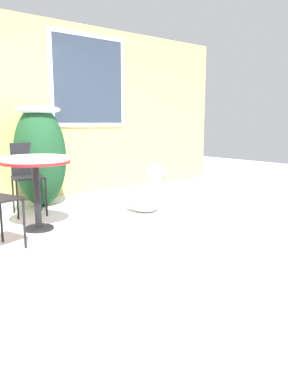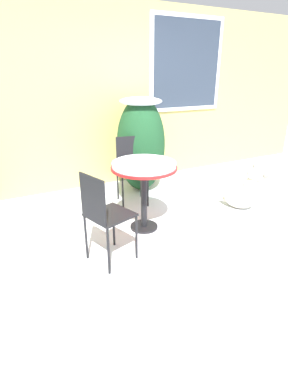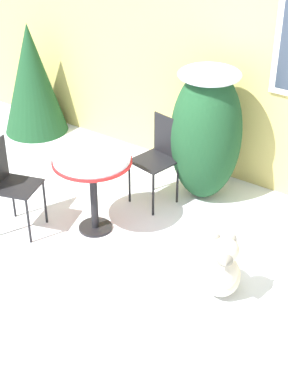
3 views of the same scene
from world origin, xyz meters
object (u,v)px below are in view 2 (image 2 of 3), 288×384
object	(u,v)px
patio_chair_near_table	(131,166)
patio_chair_far_side	(104,213)
patio_table	(144,172)
dog	(245,191)

from	to	relation	value
patio_chair_near_table	patio_chair_far_side	world-z (taller)	same
patio_table	patio_chair_far_side	size ratio (longest dim) A/B	0.89
patio_chair_far_side	dog	world-z (taller)	patio_chair_far_side
patio_chair_far_side	dog	distance (m)	2.17
patio_table	patio_chair_far_side	xyz separation A→B (m)	(-0.65, -0.44, -0.18)
dog	patio_chair_far_side	bearing A→B (deg)	157.46
patio_chair_near_table	patio_chair_far_side	xyz separation A→B (m)	(-0.86, -1.25, 0.00)
patio_chair_near_table	patio_chair_far_side	size ratio (longest dim) A/B	1.00
patio_chair_near_table	dog	distance (m)	1.61
patio_chair_near_table	dog	xyz separation A→B (m)	(1.27, -0.94, -0.27)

